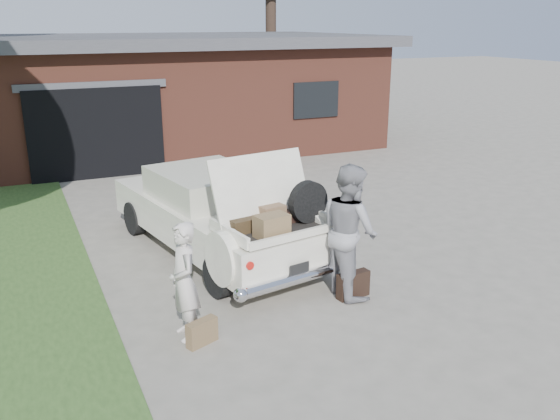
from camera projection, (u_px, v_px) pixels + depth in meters
name	position (u px, v px, depth m)	size (l,w,h in m)	color
ground	(298.00, 296.00, 8.38)	(90.00, 90.00, 0.00)	gray
house	(161.00, 90.00, 18.19)	(12.80, 7.80, 3.30)	brown
sedan	(217.00, 212.00, 9.78)	(2.60, 4.96, 1.90)	white
woman_left	(184.00, 281.00, 7.08)	(0.54, 0.35, 1.48)	beige
woman_right	(349.00, 230.00, 8.20)	(0.92, 0.71, 1.88)	gray
suitcase_left	(202.00, 332.00, 7.08)	(0.40, 0.13, 0.31)	brown
suitcase_right	(353.00, 285.00, 8.29)	(0.48, 0.15, 0.37)	black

